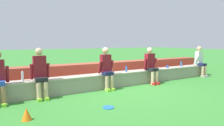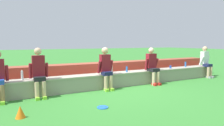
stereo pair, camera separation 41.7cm
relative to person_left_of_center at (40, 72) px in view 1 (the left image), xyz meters
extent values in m
plane|color=#388433|center=(2.53, -0.02, -0.74)|extent=(80.00, 80.00, 0.00)
cube|color=gray|center=(2.53, 0.20, -0.49)|extent=(9.62, 0.45, 0.49)
cube|color=#ABA28E|center=(2.53, 0.20, -0.26)|extent=(9.66, 0.49, 0.04)
cube|color=#A64F3B|center=(2.53, 0.89, -0.56)|extent=(11.24, 0.62, 0.36)
cube|color=#9F4934|center=(2.53, 1.50, -0.37)|extent=(11.24, 0.62, 0.72)
cylinder|color=#996B4C|center=(-0.91, -0.19, -0.49)|extent=(0.11, 0.11, 0.49)
cube|color=#8CD833|center=(-0.91, -0.23, -0.70)|extent=(0.10, 0.22, 0.08)
cylinder|color=maroon|center=(-0.79, 0.05, 0.00)|extent=(0.08, 0.18, 0.43)
cylinder|color=#DBAD89|center=(-0.09, -0.19, -0.49)|extent=(0.11, 0.11, 0.49)
cylinder|color=#DBAD89|center=(0.09, -0.19, -0.49)|extent=(0.11, 0.11, 0.49)
cube|color=#8CD833|center=(-0.09, -0.23, -0.70)|extent=(0.10, 0.22, 0.08)
cube|color=#8CD833|center=(0.09, -0.23, -0.70)|extent=(0.10, 0.22, 0.08)
cube|color=black|center=(0.00, -0.08, -0.19)|extent=(0.30, 0.28, 0.12)
cube|color=maroon|center=(0.00, 0.08, 0.15)|extent=(0.33, 0.20, 0.58)
sphere|color=#DBAD89|center=(0.00, 0.08, 0.56)|extent=(0.20, 0.20, 0.20)
cylinder|color=maroon|center=(-0.22, 0.06, 0.02)|extent=(0.08, 0.15, 0.43)
cylinder|color=maroon|center=(0.22, 0.06, 0.02)|extent=(0.08, 0.18, 0.43)
cylinder|color=#DBAD89|center=(1.96, -0.20, -0.49)|extent=(0.11, 0.11, 0.49)
cylinder|color=#DBAD89|center=(2.14, -0.20, -0.49)|extent=(0.11, 0.11, 0.49)
cube|color=#8CD833|center=(1.96, -0.24, -0.70)|extent=(0.10, 0.22, 0.08)
cube|color=#8CD833|center=(2.14, -0.24, -0.70)|extent=(0.10, 0.22, 0.08)
cube|color=#191E47|center=(2.05, -0.09, -0.19)|extent=(0.29, 0.29, 0.12)
cube|color=maroon|center=(2.05, 0.05, 0.14)|extent=(0.33, 0.20, 0.55)
sphere|color=#DBAD89|center=(2.05, 0.05, 0.54)|extent=(0.22, 0.22, 0.22)
cylinder|color=maroon|center=(1.84, 0.03, 0.01)|extent=(0.08, 0.20, 0.42)
cylinder|color=maroon|center=(2.27, 0.03, 0.01)|extent=(0.08, 0.20, 0.42)
cylinder|color=beige|center=(3.84, -0.26, -0.49)|extent=(0.11, 0.11, 0.49)
cylinder|color=beige|center=(4.03, -0.26, -0.49)|extent=(0.11, 0.11, 0.49)
cube|color=red|center=(3.84, -0.30, -0.70)|extent=(0.10, 0.22, 0.08)
cube|color=red|center=(4.03, -0.30, -0.70)|extent=(0.10, 0.22, 0.08)
cube|color=black|center=(3.93, -0.11, -0.19)|extent=(0.32, 0.35, 0.12)
cube|color=maroon|center=(3.93, 0.03, 0.13)|extent=(0.35, 0.20, 0.53)
sphere|color=beige|center=(3.93, 0.03, 0.51)|extent=(0.20, 0.20, 0.20)
cylinder|color=maroon|center=(3.71, 0.01, 0.01)|extent=(0.08, 0.14, 0.43)
cylinder|color=maroon|center=(4.16, 0.01, 0.01)|extent=(0.08, 0.24, 0.42)
cylinder|color=#DBAD89|center=(6.86, -0.20, -0.49)|extent=(0.11, 0.11, 0.49)
cylinder|color=#DBAD89|center=(7.03, -0.20, -0.49)|extent=(0.11, 0.11, 0.49)
cube|color=#99999E|center=(6.86, -0.24, -0.70)|extent=(0.10, 0.22, 0.08)
cube|color=#99999E|center=(7.03, -0.24, -0.70)|extent=(0.10, 0.22, 0.08)
cube|color=#191E47|center=(6.94, -0.09, -0.19)|extent=(0.28, 0.29, 0.12)
cube|color=white|center=(6.94, 0.09, 0.13)|extent=(0.31, 0.20, 0.55)
sphere|color=#DBAD89|center=(6.94, 0.09, 0.53)|extent=(0.21, 0.21, 0.21)
cylinder|color=white|center=(6.74, 0.07, 0.01)|extent=(0.08, 0.24, 0.42)
cylinder|color=white|center=(7.15, 0.07, 0.01)|extent=(0.08, 0.16, 0.43)
cylinder|color=silver|center=(2.39, 0.25, -0.13)|extent=(0.06, 0.06, 0.23)
cylinder|color=black|center=(2.39, 0.25, -0.01)|extent=(0.04, 0.04, 0.02)
cylinder|color=blue|center=(5.96, 0.24, -0.13)|extent=(0.07, 0.07, 0.22)
cylinder|color=black|center=(5.96, 0.24, -0.01)|extent=(0.04, 0.04, 0.02)
cylinder|color=blue|center=(2.95, 0.14, -0.15)|extent=(0.07, 0.07, 0.19)
cylinder|color=blue|center=(2.95, 0.14, -0.05)|extent=(0.04, 0.04, 0.02)
cylinder|color=silver|center=(-0.42, 0.23, -0.12)|extent=(0.06, 0.06, 0.25)
cylinder|color=white|center=(-0.42, 0.23, 0.02)|extent=(0.04, 0.04, 0.02)
cylinder|color=blue|center=(5.03, 0.17, -0.19)|extent=(0.08, 0.08, 0.12)
cylinder|color=blue|center=(1.22, -1.61, -0.73)|extent=(0.27, 0.27, 0.02)
cone|color=orange|center=(-0.54, -1.41, -0.61)|extent=(0.20, 0.20, 0.25)
camera|label=1|loc=(-0.95, -5.45, 0.80)|focal=30.87mm
camera|label=2|loc=(-0.58, -5.65, 0.80)|focal=30.87mm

